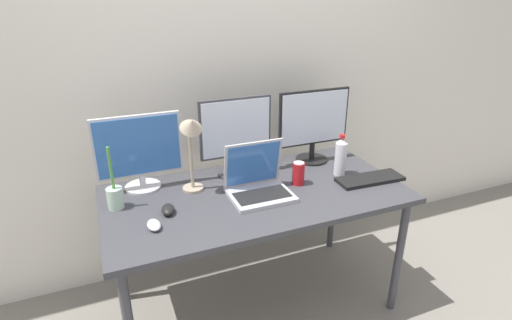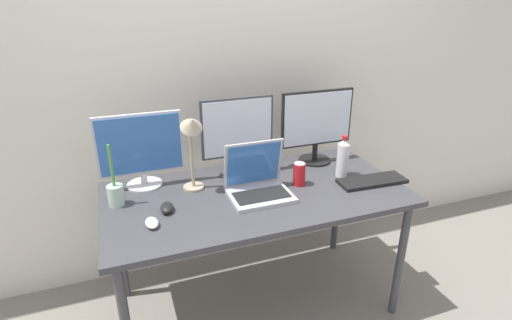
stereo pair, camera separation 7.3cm
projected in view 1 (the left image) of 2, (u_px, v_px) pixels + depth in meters
The scene contains 14 objects.
ground_plane at pixel (256, 302), 2.37m from camera, with size 16.00×16.00×0.00m, color gray.
wall_back at pixel (218, 65), 2.36m from camera, with size 7.00×0.08×2.60m, color silver.
work_desk at pixel (256, 202), 2.10m from camera, with size 1.55×0.78×0.74m.
monitor_left at pixel (139, 151), 2.04m from camera, with size 0.44×0.19×0.40m.
monitor_center at pixel (236, 135), 2.19m from camera, with size 0.41×0.22×0.44m.
monitor_right at pixel (314, 123), 2.37m from camera, with size 0.45×0.19×0.44m.
laptop_silver at pixel (259, 183), 2.04m from camera, with size 0.31×0.26×0.27m.
keyboard_main at pixel (370, 179), 2.20m from camera, with size 0.38×0.14×0.02m, color black.
mouse_by_keyboard at pixel (168, 209), 1.87m from camera, with size 0.06×0.10×0.04m, color black.
mouse_by_laptop at pixel (154, 225), 1.75m from camera, with size 0.06×0.10×0.03m, color silver.
water_bottle at pixel (341, 157), 2.23m from camera, with size 0.07×0.07×0.24m.
soda_can_near_keyboard at pixel (298, 173), 2.14m from camera, with size 0.07×0.07×0.13m.
bamboo_vase at pixel (115, 196), 1.90m from camera, with size 0.08×0.08×0.31m.
desk_lamp at pixel (192, 140), 1.95m from camera, with size 0.11×0.18×0.43m.
Camera 1 is at (-0.70, -1.71, 1.71)m, focal length 28.00 mm.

